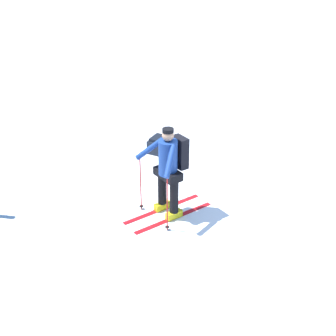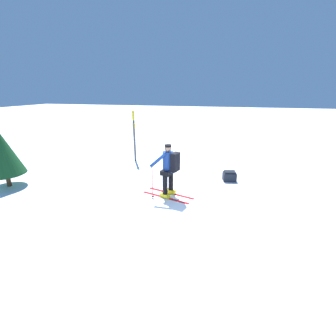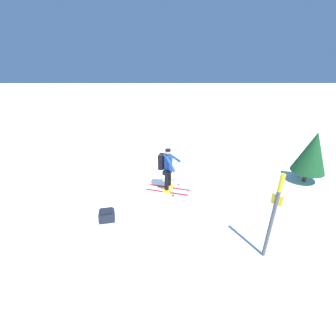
# 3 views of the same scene
# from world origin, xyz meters

# --- Properties ---
(ground_plane) EXTENTS (80.00, 80.00, 0.00)m
(ground_plane) POSITION_xyz_m (0.00, 0.00, 0.00)
(ground_plane) COLOR white
(skier) EXTENTS (0.97, 1.65, 1.61)m
(skier) POSITION_xyz_m (0.63, 0.48, 0.91)
(skier) COLOR red
(skier) RESTS_ON ground_plane
(dropped_backpack) EXTENTS (0.43, 0.51, 0.36)m
(dropped_backpack) POSITION_xyz_m (2.36, -1.32, 0.17)
(dropped_backpack) COLOR black
(dropped_backpack) RESTS_ON ground_plane
(trail_marker) EXTENTS (0.18, 0.19, 2.25)m
(trail_marker) POSITION_xyz_m (3.71, 2.86, 1.32)
(trail_marker) COLOR #4C4C51
(trail_marker) RESTS_ON ground_plane
(pine_tree) EXTENTS (1.21, 1.21, 2.02)m
(pine_tree) POSITION_xyz_m (-0.02, 5.91, 1.23)
(pine_tree) COLOR #4C331E
(pine_tree) RESTS_ON ground_plane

